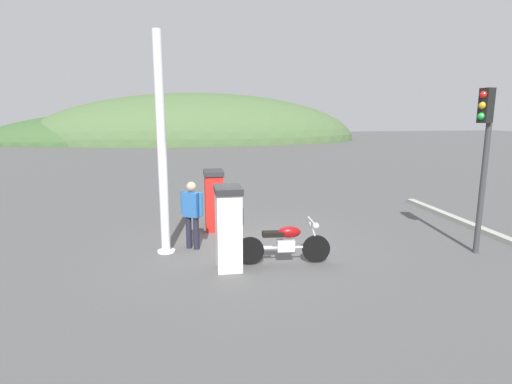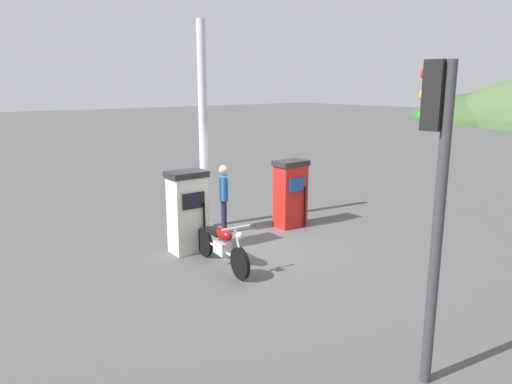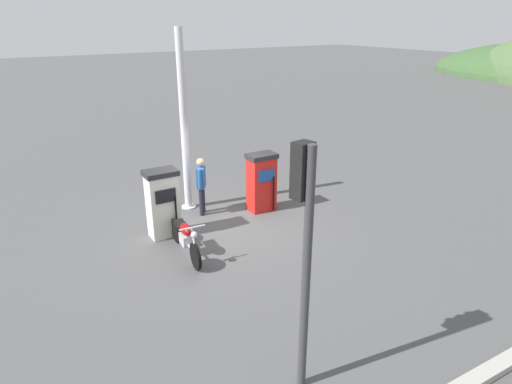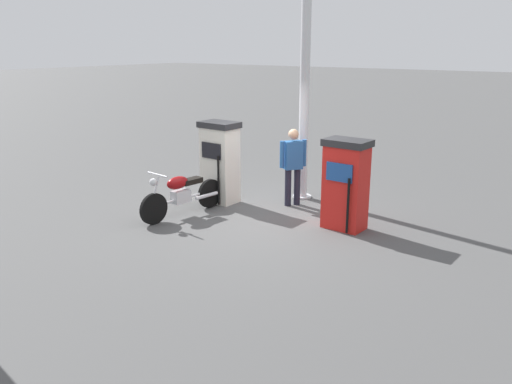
# 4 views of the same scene
# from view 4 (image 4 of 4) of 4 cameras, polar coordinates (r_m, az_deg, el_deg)

# --- Properties ---
(ground_plane) EXTENTS (120.00, 120.00, 0.00)m
(ground_plane) POSITION_cam_4_polar(r_m,az_deg,el_deg) (9.86, 0.61, -3.13)
(ground_plane) COLOR #4C4C4C
(fuel_pump_near) EXTENTS (0.60, 0.79, 1.67)m
(fuel_pump_near) POSITION_cam_4_polar(r_m,az_deg,el_deg) (10.87, -3.93, 3.28)
(fuel_pump_near) COLOR silver
(fuel_pump_near) RESTS_ON ground
(fuel_pump_far) EXTENTS (0.59, 0.80, 1.61)m
(fuel_pump_far) POSITION_cam_4_polar(r_m,az_deg,el_deg) (9.38, 9.66, 0.86)
(fuel_pump_far) COLOR red
(fuel_pump_far) RESTS_ON ground
(motorcycle_near_pump) EXTENTS (1.97, 0.59, 0.93)m
(motorcycle_near_pump) POSITION_cam_4_polar(r_m,az_deg,el_deg) (10.11, -8.04, -0.14)
(motorcycle_near_pump) COLOR black
(motorcycle_near_pump) RESTS_ON ground
(attendant_person) EXTENTS (0.52, 0.40, 1.57)m
(attendant_person) POSITION_cam_4_polar(r_m,az_deg,el_deg) (10.61, 4.02, 3.20)
(attendant_person) COLOR #1E1E2D
(attendant_person) RESTS_ON ground
(canopy_support_pole) EXTENTS (0.40, 0.40, 4.78)m
(canopy_support_pole) POSITION_cam_4_polar(r_m,az_deg,el_deg) (10.98, 5.28, 11.10)
(canopy_support_pole) COLOR silver
(canopy_support_pole) RESTS_ON ground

